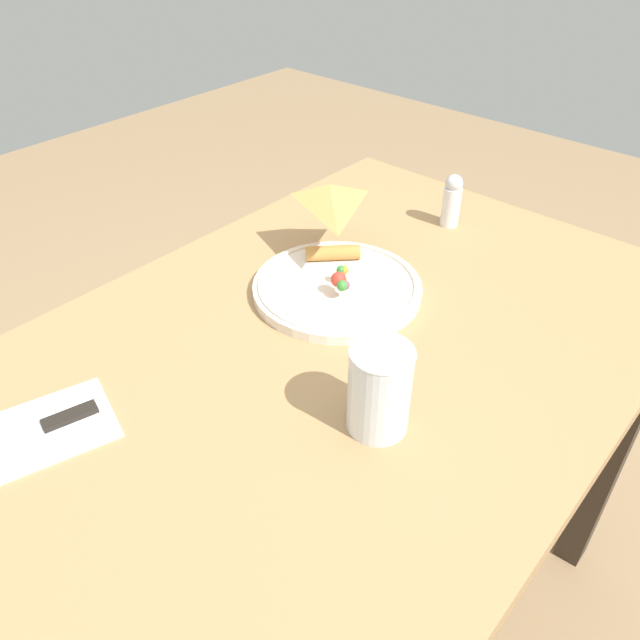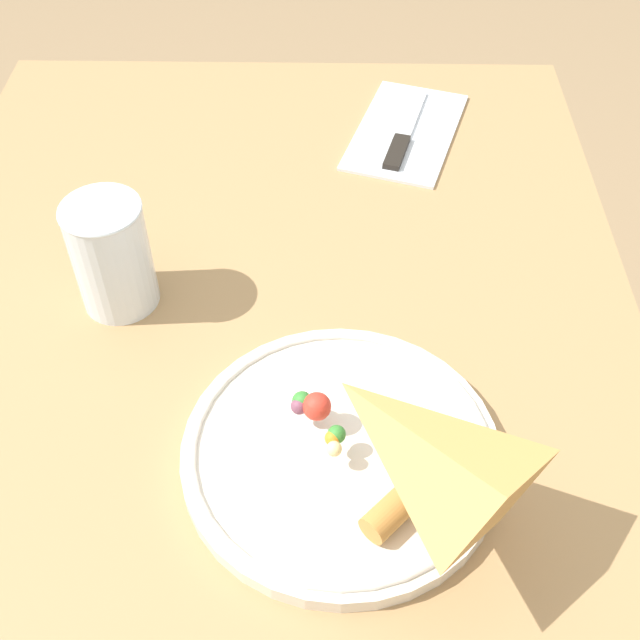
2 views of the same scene
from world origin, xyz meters
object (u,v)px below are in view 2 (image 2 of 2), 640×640
Objects in this scene: milk_glass at (112,259)px; napkin_folded at (406,131)px; butter_knife at (405,132)px; plate_pizza at (342,450)px; dining_table at (264,447)px.

napkin_folded is at bearing -45.55° from milk_glass.
butter_knife is at bearing 164.36° from napkin_folded.
plate_pizza is 0.48m from napkin_folded.
butter_knife is at bearing -46.12° from milk_glass.
butter_knife is (0.28, -0.29, -0.05)m from milk_glass.
dining_table is 4.15× the size of plate_pizza.
napkin_folded is 1.30× the size of butter_knife.
napkin_folded is 0.01m from butter_knife.
dining_table is 9.48× the size of milk_glass.
dining_table is 4.83× the size of napkin_folded.
plate_pizza is at bearing -130.24° from milk_glass.
plate_pizza is 1.51× the size of butter_knife.
milk_glass is 0.51× the size of napkin_folded.
dining_table is at bearing 39.46° from plate_pizza.
plate_pizza is 0.47m from butter_knife.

